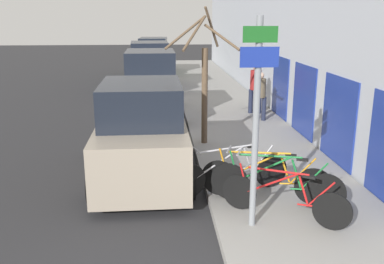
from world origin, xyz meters
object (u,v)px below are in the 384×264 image
at_px(parked_car_3, 154,58).
at_px(pedestrian_far, 260,93).
at_px(signpost, 256,116).
at_px(parked_car_0, 142,135).
at_px(bicycle_0, 284,198).
at_px(bicycle_3, 231,173).
at_px(parked_car_1, 151,89).
at_px(pedestrian_near, 256,85).
at_px(street_tree, 204,82).
at_px(bicycle_1, 276,184).
at_px(bicycle_2, 265,179).
at_px(parked_car_2, 150,69).

height_order(parked_car_3, pedestrian_far, parked_car_3).
distance_m(signpost, parked_car_0, 3.48).
distance_m(bicycle_0, bicycle_3, 1.37).
height_order(signpost, parked_car_1, signpost).
distance_m(pedestrian_near, street_tree, 4.22).
relative_size(bicycle_1, parked_car_3, 0.50).
bearing_deg(signpost, parked_car_1, 102.07).
bearing_deg(bicycle_1, signpost, 163.40).
height_order(bicycle_1, pedestrian_far, pedestrian_far).
bearing_deg(bicycle_2, pedestrian_far, 6.63).
distance_m(bicycle_3, parked_car_3, 18.51).
xyz_separation_m(parked_car_1, street_tree, (1.47, -3.52, 0.76)).
distance_m(parked_car_0, parked_car_3, 17.05).
height_order(bicycle_1, parked_car_0, parked_car_0).
bearing_deg(bicycle_0, signpost, 141.07).
relative_size(bicycle_1, street_tree, 0.63).
bearing_deg(bicycle_0, street_tree, 44.10).
bearing_deg(parked_car_3, street_tree, -80.98).
bearing_deg(street_tree, parked_car_3, 95.59).
height_order(parked_car_0, parked_car_3, parked_car_3).
bearing_deg(street_tree, pedestrian_near, 58.28).
xyz_separation_m(parked_car_0, parked_car_3, (0.10, 17.05, 0.02)).
height_order(bicycle_0, parked_car_3, parked_car_3).
xyz_separation_m(pedestrian_far, street_tree, (-2.11, -2.49, 0.76)).
height_order(bicycle_2, street_tree, street_tree).
relative_size(bicycle_2, parked_car_3, 0.51).
bearing_deg(bicycle_1, pedestrian_far, 11.90).
bearing_deg(bicycle_3, pedestrian_far, -32.22).
xyz_separation_m(bicycle_3, parked_car_3, (-1.64, 18.43, 0.45)).
bearing_deg(parked_car_1, parked_car_3, 89.41).
distance_m(bicycle_3, pedestrian_near, 7.26).
xyz_separation_m(bicycle_0, bicycle_1, (0.01, 0.53, 0.03)).
bearing_deg(parked_car_3, parked_car_1, -86.54).
bearing_deg(bicycle_3, bicycle_1, -146.16).
height_order(parked_car_0, street_tree, street_tree).
bearing_deg(signpost, bicycle_2, 65.26).
height_order(signpost, pedestrian_far, signpost).
relative_size(bicycle_3, parked_car_0, 0.55).
bearing_deg(signpost, parked_car_3, 95.13).
bearing_deg(parked_car_1, bicycle_1, -73.35).
relative_size(bicycle_2, parked_car_1, 0.53).
bearing_deg(parked_car_0, bicycle_0, -46.81).
bearing_deg(bicycle_0, parked_car_2, 43.26).
relative_size(bicycle_0, parked_car_2, 0.40).
relative_size(bicycle_2, parked_car_0, 0.54).
xyz_separation_m(bicycle_2, parked_car_1, (-2.22, 7.31, 0.51)).
xyz_separation_m(bicycle_3, parked_car_0, (-1.74, 1.38, 0.43)).
distance_m(bicycle_0, parked_car_0, 3.57).
xyz_separation_m(parked_car_1, parked_car_2, (-0.14, 6.01, -0.02)).
relative_size(signpost, pedestrian_far, 2.11).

